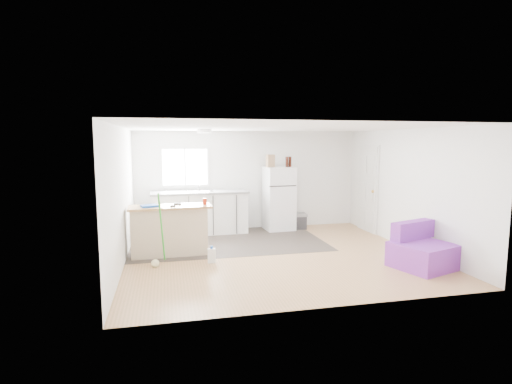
{
  "coord_description": "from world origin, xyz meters",
  "views": [
    {
      "loc": [
        -1.99,
        -7.12,
        2.13
      ],
      "look_at": [
        -0.22,
        0.7,
        1.13
      ],
      "focal_mm": 28.0,
      "sensor_mm": 36.0,
      "label": 1
    }
  ],
  "objects_px": {
    "cardboard_box": "(270,161)",
    "kitchen_cabinets": "(200,212)",
    "refrigerator": "(279,198)",
    "bottle_right": "(290,162)",
    "red_cup": "(205,201)",
    "mop": "(157,253)",
    "peninsula": "(169,230)",
    "bottle_left": "(287,162)",
    "blue_tray": "(149,206)",
    "cooler": "(296,221)",
    "purple_seat": "(421,251)",
    "cleaner_jug": "(212,255)"
  },
  "relations": [
    {
      "from": "peninsula",
      "to": "refrigerator",
      "type": "xyz_separation_m",
      "value": [
        2.64,
        1.68,
        0.29
      ]
    },
    {
      "from": "peninsula",
      "to": "mop",
      "type": "height_order",
      "value": "mop"
    },
    {
      "from": "cooler",
      "to": "cleaner_jug",
      "type": "bearing_deg",
      "value": -129.84
    },
    {
      "from": "kitchen_cabinets",
      "to": "blue_tray",
      "type": "bearing_deg",
      "value": -123.47
    },
    {
      "from": "kitchen_cabinets",
      "to": "red_cup",
      "type": "bearing_deg",
      "value": -93.09
    },
    {
      "from": "red_cup",
      "to": "cardboard_box",
      "type": "distance_m",
      "value": 2.51
    },
    {
      "from": "cooler",
      "to": "cleaner_jug",
      "type": "xyz_separation_m",
      "value": [
        -2.36,
        -2.37,
        -0.06
      ]
    },
    {
      "from": "cleaner_jug",
      "to": "red_cup",
      "type": "relative_size",
      "value": 2.55
    },
    {
      "from": "red_cup",
      "to": "bottle_right",
      "type": "xyz_separation_m",
      "value": [
        2.23,
        1.66,
        0.66
      ]
    },
    {
      "from": "peninsula",
      "to": "cardboard_box",
      "type": "bearing_deg",
      "value": 32.86
    },
    {
      "from": "refrigerator",
      "to": "purple_seat",
      "type": "bearing_deg",
      "value": -69.54
    },
    {
      "from": "blue_tray",
      "to": "purple_seat",
      "type": "bearing_deg",
      "value": -20.33
    },
    {
      "from": "red_cup",
      "to": "cardboard_box",
      "type": "bearing_deg",
      "value": 43.78
    },
    {
      "from": "kitchen_cabinets",
      "to": "cardboard_box",
      "type": "bearing_deg",
      "value": -1.75
    },
    {
      "from": "purple_seat",
      "to": "blue_tray",
      "type": "height_order",
      "value": "blue_tray"
    },
    {
      "from": "refrigerator",
      "to": "bottle_left",
      "type": "distance_m",
      "value": 0.91
    },
    {
      "from": "refrigerator",
      "to": "bottle_right",
      "type": "distance_m",
      "value": 0.93
    },
    {
      "from": "cleaner_jug",
      "to": "cardboard_box",
      "type": "relative_size",
      "value": 1.02
    },
    {
      "from": "cardboard_box",
      "to": "peninsula",
      "type": "bearing_deg",
      "value": -145.43
    },
    {
      "from": "purple_seat",
      "to": "red_cup",
      "type": "relative_size",
      "value": 9.44
    },
    {
      "from": "mop",
      "to": "red_cup",
      "type": "bearing_deg",
      "value": 51.72
    },
    {
      "from": "kitchen_cabinets",
      "to": "cooler",
      "type": "height_order",
      "value": "kitchen_cabinets"
    },
    {
      "from": "cardboard_box",
      "to": "kitchen_cabinets",
      "type": "bearing_deg",
      "value": 179.92
    },
    {
      "from": "purple_seat",
      "to": "mop",
      "type": "distance_m",
      "value": 4.55
    },
    {
      "from": "purple_seat",
      "to": "red_cup",
      "type": "xyz_separation_m",
      "value": [
        -3.53,
        1.74,
        0.73
      ]
    },
    {
      "from": "mop",
      "to": "blue_tray",
      "type": "height_order",
      "value": "mop"
    },
    {
      "from": "cardboard_box",
      "to": "bottle_left",
      "type": "height_order",
      "value": "cardboard_box"
    },
    {
      "from": "red_cup",
      "to": "bottle_right",
      "type": "height_order",
      "value": "bottle_right"
    },
    {
      "from": "mop",
      "to": "cardboard_box",
      "type": "height_order",
      "value": "cardboard_box"
    },
    {
      "from": "purple_seat",
      "to": "bottle_right",
      "type": "xyz_separation_m",
      "value": [
        -1.3,
        3.4,
        1.39
      ]
    },
    {
      "from": "mop",
      "to": "bottle_left",
      "type": "xyz_separation_m",
      "value": [
        3.04,
        2.32,
        1.43
      ]
    },
    {
      "from": "purple_seat",
      "to": "bottle_right",
      "type": "bearing_deg",
      "value": 92.91
    },
    {
      "from": "kitchen_cabinets",
      "to": "cooler",
      "type": "bearing_deg",
      "value": -1.79
    },
    {
      "from": "blue_tray",
      "to": "cardboard_box",
      "type": "bearing_deg",
      "value": 31.87
    },
    {
      "from": "peninsula",
      "to": "blue_tray",
      "type": "relative_size",
      "value": 5.18
    },
    {
      "from": "kitchen_cabinets",
      "to": "refrigerator",
      "type": "relative_size",
      "value": 1.47
    },
    {
      "from": "kitchen_cabinets",
      "to": "red_cup",
      "type": "distance_m",
      "value": 1.75
    },
    {
      "from": "red_cup",
      "to": "bottle_left",
      "type": "distance_m",
      "value": 2.76
    },
    {
      "from": "red_cup",
      "to": "peninsula",
      "type": "bearing_deg",
      "value": 179.72
    },
    {
      "from": "peninsula",
      "to": "mop",
      "type": "bearing_deg",
      "value": -109.34
    },
    {
      "from": "kitchen_cabinets",
      "to": "bottle_right",
      "type": "relative_size",
      "value": 9.03
    },
    {
      "from": "blue_tray",
      "to": "mop",
      "type": "bearing_deg",
      "value": -78.77
    },
    {
      "from": "bottle_right",
      "to": "cardboard_box",
      "type": "bearing_deg",
      "value": 179.13
    },
    {
      "from": "peninsula",
      "to": "refrigerator",
      "type": "distance_m",
      "value": 3.14
    },
    {
      "from": "kitchen_cabinets",
      "to": "cleaner_jug",
      "type": "bearing_deg",
      "value": -91.69
    },
    {
      "from": "refrigerator",
      "to": "bottle_left",
      "type": "xyz_separation_m",
      "value": [
        0.18,
        -0.07,
        0.89
      ]
    },
    {
      "from": "mop",
      "to": "bottle_left",
      "type": "distance_m",
      "value": 4.08
    },
    {
      "from": "cooler",
      "to": "blue_tray",
      "type": "height_order",
      "value": "blue_tray"
    },
    {
      "from": "kitchen_cabinets",
      "to": "red_cup",
      "type": "relative_size",
      "value": 18.8
    },
    {
      "from": "purple_seat",
      "to": "cooler",
      "type": "bearing_deg",
      "value": 90.3
    }
  ]
}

